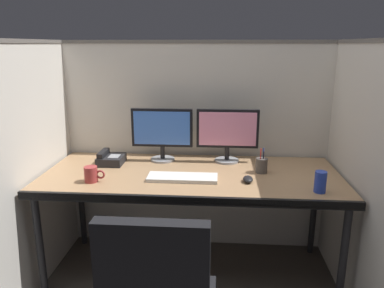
# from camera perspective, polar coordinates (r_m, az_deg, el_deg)

# --- Properties ---
(cubicle_partition_rear) EXTENTS (2.21, 0.06, 1.57)m
(cubicle_partition_rear) POSITION_cam_1_polar(r_m,az_deg,el_deg) (2.79, 0.61, -0.47)
(cubicle_partition_rear) COLOR beige
(cubicle_partition_rear) RESTS_ON ground
(cubicle_partition_left) EXTENTS (0.06, 1.41, 1.57)m
(cubicle_partition_left) POSITION_cam_1_polar(r_m,az_deg,el_deg) (2.55, -23.21, -3.27)
(cubicle_partition_left) COLOR beige
(cubicle_partition_left) RESTS_ON ground
(cubicle_partition_right) EXTENTS (0.06, 1.41, 1.57)m
(cubicle_partition_right) POSITION_cam_1_polar(r_m,az_deg,el_deg) (2.41, 24.08, -4.40)
(cubicle_partition_right) COLOR beige
(cubicle_partition_right) RESTS_ON ground
(desk) EXTENTS (1.90, 0.80, 0.74)m
(desk) POSITION_cam_1_polar(r_m,az_deg,el_deg) (2.39, -0.11, -5.71)
(desk) COLOR #997551
(desk) RESTS_ON ground
(monitor_left) EXTENTS (0.43, 0.17, 0.37)m
(monitor_left) POSITION_cam_1_polar(r_m,az_deg,el_deg) (2.59, -4.66, 2.03)
(monitor_left) COLOR gray
(monitor_left) RESTS_ON desk
(monitor_right) EXTENTS (0.43, 0.17, 0.37)m
(monitor_right) POSITION_cam_1_polar(r_m,az_deg,el_deg) (2.57, 5.52, 1.89)
(monitor_right) COLOR gray
(monitor_right) RESTS_ON desk
(keyboard_main) EXTENTS (0.43, 0.15, 0.02)m
(keyboard_main) POSITION_cam_1_polar(r_m,az_deg,el_deg) (2.27, -1.49, -5.23)
(keyboard_main) COLOR silver
(keyboard_main) RESTS_ON desk
(computer_mouse) EXTENTS (0.06, 0.10, 0.04)m
(computer_mouse) POSITION_cam_1_polar(r_m,az_deg,el_deg) (2.25, 8.67, -5.42)
(computer_mouse) COLOR black
(computer_mouse) RESTS_ON desk
(coffee_mug) EXTENTS (0.13, 0.08, 0.09)m
(coffee_mug) POSITION_cam_1_polar(r_m,az_deg,el_deg) (2.30, -15.32, -4.54)
(coffee_mug) COLOR #993333
(coffee_mug) RESTS_ON desk
(desk_phone) EXTENTS (0.17, 0.19, 0.09)m
(desk_phone) POSITION_cam_1_polar(r_m,az_deg,el_deg) (2.62, -12.53, -2.28)
(desk_phone) COLOR black
(desk_phone) RESTS_ON desk
(pen_cup) EXTENTS (0.08, 0.08, 0.17)m
(pen_cup) POSITION_cam_1_polar(r_m,az_deg,el_deg) (2.42, 10.74, -3.26)
(pen_cup) COLOR #4C4742
(pen_cup) RESTS_ON desk
(soda_can) EXTENTS (0.07, 0.07, 0.12)m
(soda_can) POSITION_cam_1_polar(r_m,az_deg,el_deg) (2.18, 19.28, -5.57)
(soda_can) COLOR #263FB2
(soda_can) RESTS_ON desk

